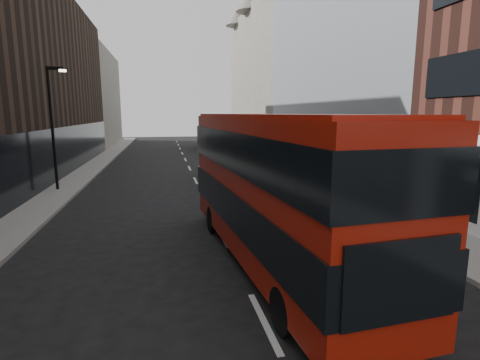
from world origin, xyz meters
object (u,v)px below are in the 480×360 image
grey_bus (208,135)px  car_a (216,169)px  car_b (227,175)px  street_lamp (53,120)px  red_bus (274,183)px  car_c (242,159)px

grey_bus → car_a: bearing=-91.2°
grey_bus → car_b: 26.04m
street_lamp → car_b: bearing=0.0°
red_bus → grey_bus: bearing=81.6°
grey_bus → car_a: grey_bus is taller
red_bus → car_b: (0.75, 12.84, -1.86)m
car_a → red_bus: bearing=-92.6°
street_lamp → car_a: bearing=11.7°
street_lamp → car_b: (10.09, 0.00, -3.52)m
street_lamp → red_bus: 15.97m
red_bus → grey_bus: red_bus is taller
grey_bus → street_lamp: bearing=-110.4°
street_lamp → car_c: bearing=31.0°
red_bus → car_c: size_ratio=2.21×
red_bus → street_lamp: bearing=121.4°
grey_bus → car_c: (0.73, -18.36, -0.97)m
car_a → street_lamp: bearing=-169.7°
grey_bus → car_b: size_ratio=2.50×
red_bus → car_a: red_bus is taller
street_lamp → car_b: size_ratio=1.74×
car_c → grey_bus: bearing=92.9°
grey_bus → car_a: 24.08m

